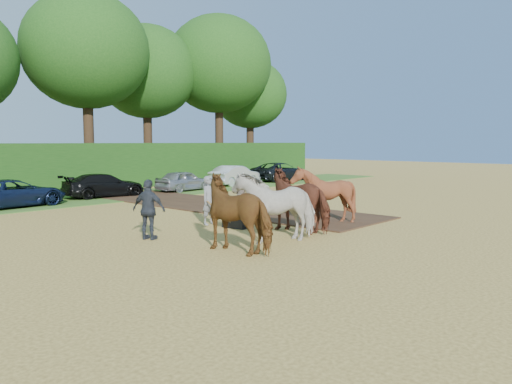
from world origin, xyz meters
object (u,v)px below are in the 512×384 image
spectator_near (242,195)px  plough_team (286,202)px  parked_cars (125,184)px  spectator_far (149,210)px

spectator_near → plough_team: (-2.55, -4.48, 0.26)m
parked_cars → spectator_far: bearing=-119.9°
spectator_far → plough_team: size_ratio=0.27×
plough_team → spectator_far: bearing=143.3°
plough_team → parked_cars: (3.21, 14.47, -0.39)m
spectator_far → plough_team: bearing=-150.6°
spectator_far → parked_cars: bearing=-53.8°
plough_team → parked_cars: size_ratio=0.20×
spectator_far → parked_cars: (6.79, 11.80, -0.26)m
spectator_far → parked_cars: spectator_far is taller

